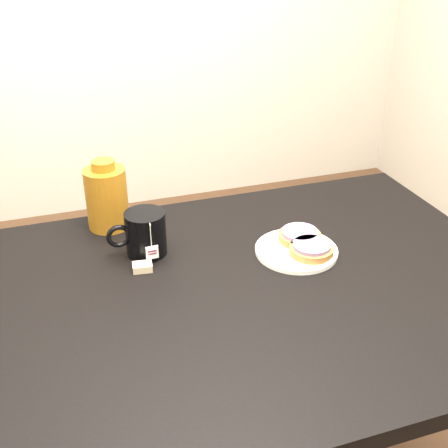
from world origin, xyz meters
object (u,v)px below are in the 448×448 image
Objects in this scene: bagel_package at (107,197)px; teabag_pouch at (142,267)px; mug at (145,233)px; bagel_back at (300,236)px; plate at (296,250)px; table at (222,321)px; bagel_front at (311,249)px.

teabag_pouch is at bearing -80.32° from bagel_package.
mug is at bearing 72.28° from teabag_pouch.
teabag_pouch is at bearing 179.15° from bagel_back.
plate is at bearing -125.07° from bagel_back.
mug is at bearing 167.94° from bagel_back.
table is at bearing -61.38° from mug.
table is 0.22m from teabag_pouch.
teabag_pouch is 0.26m from bagel_package.
table is 10.81× the size of bagel_back.
teabag_pouch is (-0.40, 0.07, -0.01)m from bagel_front.
bagel_front is (0.02, -0.03, 0.02)m from plate.
plate is at bearing 128.31° from bagel_front.
mug is 0.18m from bagel_package.
table is at bearing -63.13° from bagel_package.
bagel_front is at bearing -51.69° from plate.
table is at bearing -165.63° from bagel_front.
bagel_package is (-0.04, 0.24, 0.08)m from teabag_pouch.
teabag_pouch is at bearing 173.66° from plate.
bagel_package is at bearing 150.70° from bagel_back.
bagel_back is 0.38m from mug.
bagel_front is at bearing -10.28° from teabag_pouch.
bagel_package reaches higher than mug.
bagel_back is (0.25, 0.13, 0.11)m from table.
plate is (0.22, 0.09, 0.09)m from table.
bagel_package is (-0.06, 0.17, 0.03)m from mug.
bagel_package reaches higher than plate.
bagel_back is (0.02, 0.04, 0.02)m from plate.
teabag_pouch is (-0.02, -0.07, -0.05)m from mug.
plate is at bearing 22.83° from table.
mug is at bearing 158.64° from bagel_front.
teabag_pouch reaches higher than plate.
teabag_pouch is (-0.37, 0.04, 0.00)m from plate.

